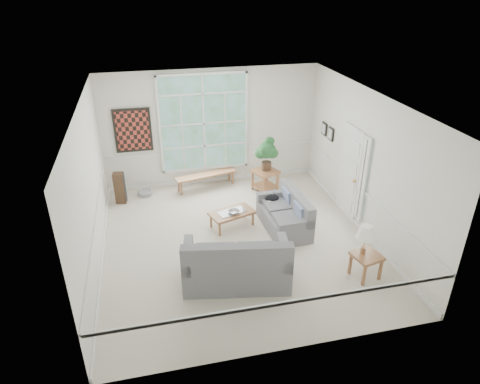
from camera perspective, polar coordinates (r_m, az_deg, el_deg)
name	(u,v)px	position (r m, az deg, el deg)	size (l,w,h in m)	color
floor	(238,241)	(9.06, -0.33, -6.58)	(5.50, 6.00, 0.01)	beige
ceiling	(237,101)	(7.79, -0.39, 12.10)	(5.50, 6.00, 0.02)	white
wall_back	(211,128)	(11.05, -3.82, 8.53)	(5.50, 0.02, 3.00)	white
wall_front	(287,270)	(5.84, 6.24, -10.24)	(5.50, 0.02, 3.00)	white
wall_left	(90,191)	(8.22, -19.40, 0.11)	(0.02, 6.00, 3.00)	white
wall_right	(367,164)	(9.26, 16.52, 3.62)	(0.02, 6.00, 3.00)	white
window_back	(204,123)	(10.94, -4.86, 9.12)	(2.30, 0.08, 2.40)	white
entry_door	(349,172)	(9.90, 14.36, 2.59)	(0.08, 0.90, 2.10)	white
door_sidelight	(363,180)	(9.36, 16.11, 1.57)	(0.08, 0.26, 1.90)	white
wall_art	(133,130)	(10.85, -14.09, 7.97)	(0.90, 0.06, 1.10)	#5C231B
wall_frame_near	(330,134)	(10.67, 11.97, 7.57)	(0.04, 0.26, 0.32)	black
wall_frame_far	(324,129)	(11.01, 11.13, 8.27)	(0.04, 0.26, 0.32)	black
loveseat_right	(284,212)	(9.32, 5.89, -2.66)	(0.79, 1.52, 0.82)	slate
loveseat_front	(236,257)	(7.71, -0.49, -8.71)	(1.89, 0.98, 1.02)	slate
coffee_table	(232,219)	(9.47, -1.08, -3.62)	(0.96, 0.52, 0.36)	#935E39
pewter_bowl	(234,212)	(9.32, -0.83, -2.62)	(0.30, 0.30, 0.07)	#9D9DA2
window_bench	(206,181)	(11.19, -4.54, 1.50)	(1.62, 0.31, 0.38)	#935E39
end_table	(265,180)	(10.98, 3.36, 1.55)	(0.57, 0.57, 0.57)	#935E39
houseplant	(267,154)	(10.73, 3.59, 5.07)	(0.50, 0.50, 0.86)	#23562A
side_table	(365,266)	(8.29, 16.37, -9.39)	(0.47, 0.47, 0.48)	#935E39
table_lamp	(365,240)	(8.01, 16.30, -6.15)	(0.34, 0.34, 0.58)	silver
pet_bed	(145,193)	(11.10, -12.53, -0.11)	(0.38, 0.38, 0.11)	gray
floor_speaker	(120,188)	(10.73, -15.74, 0.52)	(0.25, 0.19, 0.79)	#3D291A
cat	(272,198)	(9.69, 4.29, -0.78)	(0.33, 0.23, 0.15)	black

